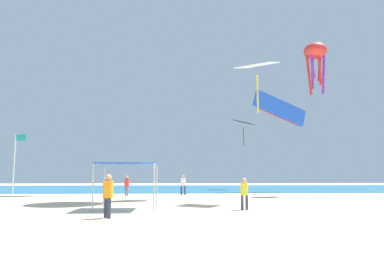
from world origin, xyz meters
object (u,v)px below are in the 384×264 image
person_near_tent (127,184)px  person_rightmost (244,191)px  kite_diamond_white (257,68)px  canopy_tent (128,166)px  person_leftmost (183,183)px  person_central (108,192)px  kite_diamond_black (243,124)px  banner_flag (15,163)px  kite_octopus_red (315,54)px  kite_parafoil_blue (280,109)px

person_near_tent → person_rightmost: size_ratio=1.04×
person_rightmost → person_near_tent: bearing=96.7°
person_near_tent → kite_diamond_white: bearing=11.4°
canopy_tent → person_leftmost: bearing=76.1°
person_central → person_rightmost: size_ratio=1.12×
person_leftmost → kite_diamond_black: (7.85, 11.70, 7.14)m
banner_flag → kite_diamond_white: bearing=11.1°
person_rightmost → kite_diamond_black: bearing=54.1°
canopy_tent → kite_diamond_white: 11.46m
person_rightmost → person_leftmost: bearing=76.7°
banner_flag → kite_diamond_white: 16.31m
kite_diamond_white → kite_octopus_red: (7.60, 8.42, 4.04)m
person_rightmost → banner_flag: banner_flag is taller
person_leftmost → person_rightmost: size_ratio=1.08×
banner_flag → kite_parafoil_blue: size_ratio=0.65×
canopy_tent → kite_octopus_red: (15.71, 12.79, 10.86)m
kite_diamond_white → banner_flag: bearing=45.7°
person_central → person_rightmost: person_central is taller
person_near_tent → person_central: person_central is taller
kite_diamond_black → canopy_tent: bearing=-167.8°
person_near_tent → kite_diamond_white: kite_diamond_white is taller
kite_octopus_red → kite_diamond_black: 13.92m
person_near_tent → person_leftmost: 5.05m
kite_diamond_white → kite_diamond_black: size_ratio=1.11×
canopy_tent → kite_diamond_black: kite_diamond_black is taller
person_central → kite_octopus_red: kite_octopus_red is taller
kite_octopus_red → kite_parafoil_blue: bearing=68.4°
person_central → kite_parafoil_blue: (14.25, 22.56, 7.87)m
person_central → person_near_tent: bearing=-31.1°
person_central → person_leftmost: bearing=-47.6°
kite_diamond_white → kite_parafoil_blue: bearing=-77.4°
canopy_tent → kite_parafoil_blue: 24.28m
person_rightmost → kite_parafoil_blue: (7.84, 19.39, 7.99)m
kite_parafoil_blue → kite_octopus_red: size_ratio=1.27×
person_central → kite_parafoil_blue: bearing=-68.0°
person_central → person_rightmost: 7.15m
kite_parafoil_blue → kite_diamond_black: bearing=102.0°
canopy_tent → kite_octopus_red: 22.98m
kite_octopus_red → kite_diamond_black: size_ratio=1.51×
canopy_tent → kite_octopus_red: bearing=39.2°
kite_diamond_white → kite_octopus_red: bearing=-97.4°
kite_parafoil_blue → kite_diamond_black: (-2.80, 6.24, -0.77)m
person_leftmost → person_rightmost: 14.21m
person_central → kite_parafoil_blue: size_ratio=0.29×
person_leftmost → person_near_tent: bearing=24.6°
banner_flag → kite_parafoil_blue: kite_parafoil_blue is taller
banner_flag → person_rightmost: bearing=-9.8°
kite_diamond_white → kite_diamond_black: bearing=-63.7°
canopy_tent → kite_diamond_white: bearing=28.3°
person_leftmost → kite_diamond_white: kite_diamond_white is taller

